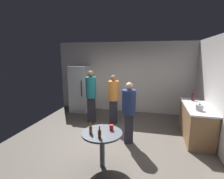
{
  "coord_description": "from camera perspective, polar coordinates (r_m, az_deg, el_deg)",
  "views": [
    {
      "loc": [
        1.12,
        -3.95,
        2.22
      ],
      "look_at": [
        0.08,
        0.33,
        1.33
      ],
      "focal_mm": 27.57,
      "sensor_mm": 36.0,
      "label": 1
    }
  ],
  "objects": [
    {
      "name": "foreground_table",
      "position": [
        3.5,
        -3.31,
        -15.54
      ],
      "size": [
        0.8,
        0.8,
        0.73
      ],
      "color": "#4C515B",
      "rests_on": "ground_plane"
    },
    {
      "name": "beer_bottle_brown",
      "position": [
        3.22,
        -4.15,
        -14.39
      ],
      "size": [
        0.06,
        0.06,
        0.23
      ],
      "color": "#593314",
      "rests_on": "foreground_table"
    },
    {
      "name": "kettle",
      "position": [
        4.66,
        27.06,
        -5.36
      ],
      "size": [
        0.24,
        0.17,
        0.18
      ],
      "color": "#B2B2B7",
      "rests_on": "kitchen_counter"
    },
    {
      "name": "beer_bottle_amber",
      "position": [
        3.39,
        -7.07,
        -13.03
      ],
      "size": [
        0.06,
        0.06,
        0.23
      ],
      "color": "#8C5919",
      "rests_on": "foreground_table"
    },
    {
      "name": "ground_plane",
      "position": [
        4.69,
        -1.95,
        -17.48
      ],
      "size": [
        5.2,
        5.2,
        0.1
      ],
      "primitive_type": "cube",
      "color": "#5B544C"
    },
    {
      "name": "person_in_navy_shirt",
      "position": [
        4.31,
        5.58,
        -6.27
      ],
      "size": [
        0.42,
        0.42,
        1.56
      ],
      "rotation": [
        0.0,
        0.0,
        -1.3
      ],
      "color": "#2D2D38",
      "rests_on": "ground_plane"
    },
    {
      "name": "refrigerator",
      "position": [
        6.88,
        -10.54,
        0.2
      ],
      "size": [
        0.7,
        0.68,
        1.8
      ],
      "color": "silver",
      "rests_on": "ground_plane"
    },
    {
      "name": "person_in_orange_shirt",
      "position": [
        5.51,
        0.48,
        -2.08
      ],
      "size": [
        0.36,
        0.36,
        1.59
      ],
      "rotation": [
        0.0,
        0.0,
        -1.64
      ],
      "color": "#2D2D38",
      "rests_on": "ground_plane"
    },
    {
      "name": "person_in_teal_shirt",
      "position": [
        5.61,
        -6.95,
        -1.05
      ],
      "size": [
        0.38,
        0.38,
        1.73
      ],
      "rotation": [
        0.0,
        0.0,
        -1.69
      ],
      "color": "#2D2D38",
      "rests_on": "ground_plane"
    },
    {
      "name": "plastic_cup_red",
      "position": [
        3.52,
        -0.2,
        -12.5
      ],
      "size": [
        0.08,
        0.08,
        0.11
      ],
      "primitive_type": "cylinder",
      "color": "red",
      "rests_on": "foreground_table"
    },
    {
      "name": "kitchen_counter",
      "position": [
        5.24,
        25.97,
        -9.48
      ],
      "size": [
        0.64,
        1.72,
        0.9
      ],
      "color": "olive",
      "rests_on": "ground_plane"
    },
    {
      "name": "wine_bottle_on_counter",
      "position": [
        5.56,
        25.26,
        -2.15
      ],
      "size": [
        0.08,
        0.08,
        0.31
      ],
      "color": "#3F141E",
      "rests_on": "kitchen_counter"
    },
    {
      "name": "wall_back",
      "position": [
        6.73,
        4.02,
        4.0
      ],
      "size": [
        5.32,
        0.06,
        2.7
      ],
      "primitive_type": "cube",
      "color": "silver",
      "rests_on": "ground_plane"
    }
  ]
}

